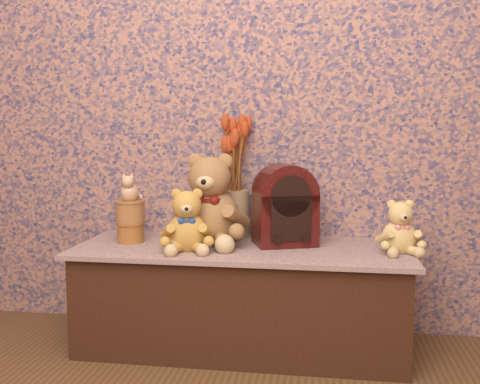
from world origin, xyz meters
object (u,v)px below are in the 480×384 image
object	(u,v)px
teddy_medium	(187,217)
teddy_small	(399,224)
biscuit_tin_lower	(131,233)
teddy_large	(211,195)
cathedral_radio	(285,205)
cat_figurine	(130,186)
ceramic_vase	(235,214)

from	to	relation	value
teddy_medium	teddy_small	size ratio (longest dim) A/B	1.19
biscuit_tin_lower	teddy_large	bearing A→B (deg)	5.39
teddy_small	cathedral_radio	distance (m)	0.48
teddy_large	cat_figurine	distance (m)	0.36
teddy_small	cathedral_radio	size ratio (longest dim) A/B	0.66
teddy_large	teddy_medium	bearing A→B (deg)	-113.72
cathedral_radio	ceramic_vase	distance (m)	0.28
teddy_small	ceramic_vase	xyz separation A→B (m)	(-0.71, 0.20, -0.01)
ceramic_vase	biscuit_tin_lower	xyz separation A→B (m)	(-0.44, -0.18, -0.07)
teddy_medium	cathedral_radio	size ratio (longest dim) A/B	0.79
cathedral_radio	biscuit_tin_lower	bearing A→B (deg)	163.88
teddy_large	teddy_medium	size ratio (longest dim) A/B	1.54
teddy_large	teddy_small	distance (m)	0.80
teddy_medium	biscuit_tin_lower	distance (m)	0.32
teddy_small	cathedral_radio	bearing A→B (deg)	159.83
ceramic_vase	cat_figurine	bearing A→B (deg)	-157.92
teddy_small	cat_figurine	xyz separation A→B (m)	(-1.15, 0.03, 0.13)
biscuit_tin_lower	cat_figurine	world-z (taller)	cat_figurine
teddy_large	biscuit_tin_lower	xyz separation A→B (m)	(-0.36, -0.03, -0.17)
teddy_large	teddy_medium	world-z (taller)	teddy_large
teddy_large	teddy_small	size ratio (longest dim) A/B	1.83
ceramic_vase	cat_figurine	size ratio (longest dim) A/B	1.73
teddy_small	cathedral_radio	world-z (taller)	cathedral_radio
teddy_small	biscuit_tin_lower	world-z (taller)	teddy_small
teddy_large	teddy_small	world-z (taller)	teddy_large
ceramic_vase	teddy_large	bearing A→B (deg)	-119.73
teddy_small	biscuit_tin_lower	size ratio (longest dim) A/B	1.96
teddy_medium	ceramic_vase	size ratio (longest dim) A/B	1.25
cathedral_radio	cat_figurine	size ratio (longest dim) A/B	2.75
teddy_medium	biscuit_tin_lower	bearing A→B (deg)	145.39
cat_figurine	teddy_medium	bearing A→B (deg)	-28.38
biscuit_tin_lower	cat_figurine	xyz separation A→B (m)	(0.00, 0.00, 0.21)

